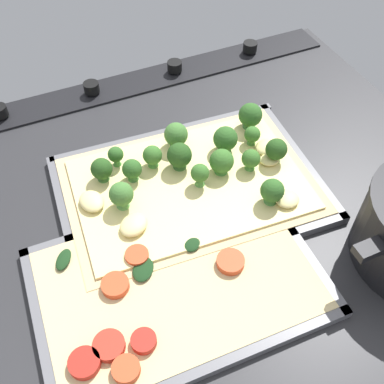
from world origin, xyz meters
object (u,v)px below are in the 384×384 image
Objects in this scene: broccoli_pizza at (194,176)px; baking_tray_back at (178,283)px; veggie_pizza_back at (173,284)px; baking_tray_front at (190,190)px.

baking_tray_back is (8.76, 14.58, -1.79)cm from broccoli_pizza.
veggie_pizza_back reaches higher than baking_tray_back.
baking_tray_front is 1.07× the size of broccoli_pizza.
baking_tray_back is at bearing -164.46° from veggie_pizza_back.
veggie_pizza_back is (9.50, 14.79, -1.10)cm from broccoli_pizza.
broccoli_pizza reaches higher than baking_tray_back.
broccoli_pizza is at bearing -121.00° from baking_tray_back.
broccoli_pizza reaches higher than baking_tray_front.
veggie_pizza_back is at bearing 15.54° from baking_tray_back.
broccoli_pizza reaches higher than veggie_pizza_back.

